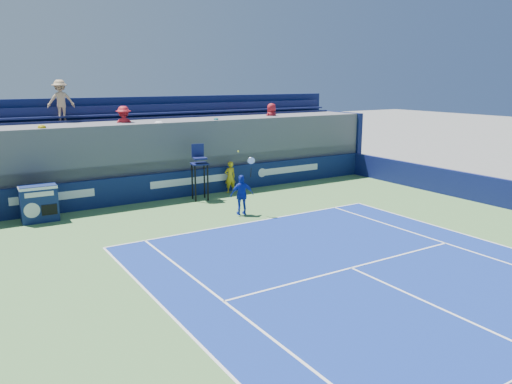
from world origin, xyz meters
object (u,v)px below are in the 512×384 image
match_clock (39,202)px  tennis_player (242,195)px  umpire_chair (199,166)px  ball_person (230,177)px

match_clock → tennis_player: size_ratio=0.54×
tennis_player → umpire_chair: bearing=95.3°
ball_person → tennis_player: size_ratio=0.58×
umpire_chair → ball_person: bearing=15.2°
ball_person → tennis_player: 3.98m
ball_person → tennis_player: bearing=69.6°
umpire_chair → tennis_player: 3.28m
ball_person → umpire_chair: 2.03m
ball_person → umpire_chair: bearing=17.2°
tennis_player → ball_person: bearing=67.6°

